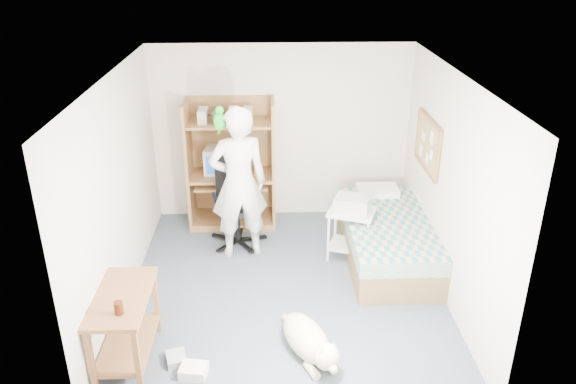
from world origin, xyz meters
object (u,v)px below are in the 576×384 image
at_px(computer_hutch, 232,169).
at_px(bed, 387,239).
at_px(office_chair, 236,213).
at_px(side_desk, 125,319).
at_px(person, 239,183).
at_px(dog, 309,340).
at_px(printer_cart, 351,226).

relative_size(computer_hutch, bed, 0.89).
xyz_separation_m(computer_hutch, office_chair, (0.08, -0.59, -0.40)).
height_order(side_desk, person, person).
xyz_separation_m(side_desk, dog, (1.74, 0.01, -0.31)).
bearing_deg(person, bed, 160.37).
relative_size(office_chair, printer_cart, 1.76).
bearing_deg(computer_hutch, office_chair, -82.41).
distance_m(bed, printer_cart, 0.48).
distance_m(side_desk, printer_cart, 3.05).
relative_size(computer_hutch, side_desk, 1.80).
bearing_deg(side_desk, person, 64.03).
bearing_deg(printer_cart, side_desk, -121.94).
xyz_separation_m(bed, side_desk, (-2.85, -1.82, 0.21)).
distance_m(computer_hutch, printer_cart, 1.91).
distance_m(bed, person, 2.00).
bearing_deg(dog, side_desk, 157.02).
bearing_deg(dog, printer_cart, 47.19).
xyz_separation_m(computer_hutch, person, (0.14, -0.90, 0.16)).
xyz_separation_m(office_chair, printer_cart, (1.47, -0.47, 0.02)).
bearing_deg(bed, computer_hutch, 150.71).
distance_m(computer_hutch, bed, 2.35).
xyz_separation_m(office_chair, person, (0.06, -0.31, 0.56)).
bearing_deg(side_desk, office_chair, 68.46).
xyz_separation_m(side_desk, office_chair, (0.93, 2.35, -0.07)).
height_order(computer_hutch, person, person).
xyz_separation_m(side_desk, printer_cart, (2.40, 1.88, -0.05)).
xyz_separation_m(side_desk, person, (0.99, 2.04, 0.49)).
distance_m(office_chair, printer_cart, 1.54).
distance_m(person, dog, 2.30).
bearing_deg(office_chair, side_desk, -124.37).
bearing_deg(dog, computer_hutch, 83.46).
distance_m(side_desk, office_chair, 2.53).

